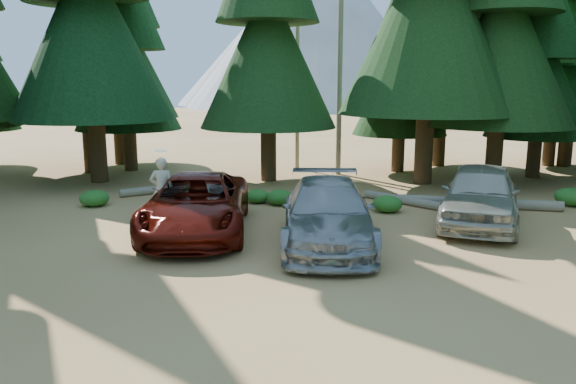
% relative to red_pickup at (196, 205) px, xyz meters
% --- Properties ---
extents(ground, '(160.00, 160.00, 0.00)m').
position_rel_red_pickup_xyz_m(ground, '(3.73, -3.74, -0.85)').
color(ground, '#9B6E41').
rests_on(ground, ground).
extents(forest_belt_north, '(36.00, 7.00, 22.00)m').
position_rel_red_pickup_xyz_m(forest_belt_north, '(3.73, 11.26, -0.85)').
color(forest_belt_north, black).
rests_on(forest_belt_north, ground).
extents(snag_front, '(0.24, 0.24, 12.00)m').
position_rel_red_pickup_xyz_m(snag_front, '(4.53, 10.76, 5.15)').
color(snag_front, slate).
rests_on(snag_front, ground).
extents(snag_back, '(0.20, 0.20, 10.00)m').
position_rel_red_pickup_xyz_m(snag_back, '(2.53, 12.26, 4.15)').
color(snag_back, slate).
rests_on(snag_back, ground).
extents(mountain_peak, '(48.00, 50.00, 28.00)m').
position_rel_red_pickup_xyz_m(mountain_peak, '(1.15, 84.49, 11.85)').
color(mountain_peak, gray).
rests_on(mountain_peak, ground).
extents(red_pickup, '(3.37, 6.38, 1.71)m').
position_rel_red_pickup_xyz_m(red_pickup, '(0.00, 0.00, 0.00)').
color(red_pickup, '#5C1007').
rests_on(red_pickup, ground).
extents(silver_minivan_center, '(2.50, 5.95, 1.71)m').
position_rel_red_pickup_xyz_m(silver_minivan_center, '(3.78, -0.91, 0.00)').
color(silver_minivan_center, '#989A9F').
rests_on(silver_minivan_center, ground).
extents(silver_minivan_right, '(3.80, 5.93, 1.88)m').
position_rel_red_pickup_xyz_m(silver_minivan_right, '(8.53, 1.44, 0.09)').
color(silver_minivan_right, '#B0AD9C').
rests_on(silver_minivan_right, ground).
extents(frisbee_player, '(0.82, 0.66, 2.17)m').
position_rel_red_pickup_xyz_m(frisbee_player, '(-1.21, 0.76, 0.30)').
color(frisbee_player, beige).
rests_on(frisbee_player, ground).
extents(log_left, '(3.76, 2.75, 0.31)m').
position_rel_red_pickup_xyz_m(log_left, '(-2.21, 6.12, -0.70)').
color(log_left, slate).
rests_on(log_left, ground).
extents(log_mid, '(2.91, 2.70, 0.30)m').
position_rel_red_pickup_xyz_m(log_mid, '(6.75, 4.11, -0.70)').
color(log_mid, slate).
rests_on(log_mid, ground).
extents(log_right, '(5.55, 1.34, 0.36)m').
position_rel_red_pickup_xyz_m(log_right, '(9.14, 3.79, -0.68)').
color(log_right, slate).
rests_on(log_right, ground).
extents(shrub_far_left, '(1.03, 1.03, 0.57)m').
position_rel_red_pickup_xyz_m(shrub_far_left, '(-4.40, 3.41, -0.57)').
color(shrub_far_left, '#1B5D1C').
rests_on(shrub_far_left, ground).
extents(shrub_left, '(0.89, 0.89, 0.49)m').
position_rel_red_pickup_xyz_m(shrub_left, '(1.34, 4.22, -0.61)').
color(shrub_left, '#1B5D1C').
rests_on(shrub_left, ground).
extents(shrub_center_left, '(1.02, 1.02, 0.56)m').
position_rel_red_pickup_xyz_m(shrub_center_left, '(3.31, 4.36, -0.57)').
color(shrub_center_left, '#1B5D1C').
rests_on(shrub_center_left, ground).
extents(shrub_center_right, '(0.99, 0.99, 0.54)m').
position_rel_red_pickup_xyz_m(shrub_center_right, '(2.18, 3.94, -0.58)').
color(shrub_center_right, '#1B5D1C').
rests_on(shrub_center_right, ground).
extents(shrub_right, '(1.01, 1.01, 0.56)m').
position_rel_red_pickup_xyz_m(shrub_right, '(5.90, 2.99, -0.58)').
color(shrub_right, '#1B5D1C').
rests_on(shrub_right, ground).
extents(shrub_far_right, '(1.16, 1.16, 0.64)m').
position_rel_red_pickup_xyz_m(shrub_far_right, '(12.58, 4.30, -0.54)').
color(shrub_far_right, '#1B5D1C').
rests_on(shrub_far_right, ground).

